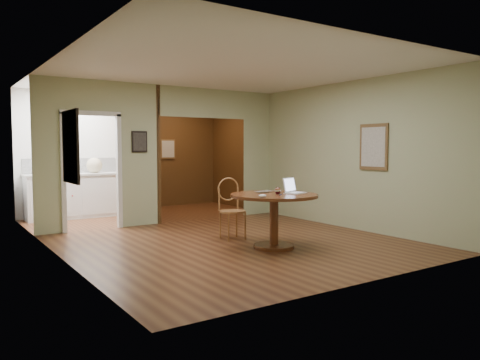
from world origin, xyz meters
TOP-DOWN VIEW (x-y plane):
  - floor at (0.00, 0.00)m, footprint 5.00×5.00m
  - room_shell at (-0.47, 3.10)m, footprint 5.20×7.50m
  - dining_table at (0.28, -0.53)m, footprint 1.29×1.29m
  - chair at (0.15, 0.45)m, footprint 0.46×0.46m
  - open_laptop at (0.60, -0.57)m, footprint 0.39×0.39m
  - closed_laptop at (0.30, -0.30)m, footprint 0.35×0.26m
  - mouse at (-0.15, -0.82)m, footprint 0.13×0.10m
  - wine_glass at (0.32, -0.57)m, footprint 0.10×0.10m
  - pen at (0.29, -0.67)m, footprint 0.12×0.10m
  - kitchen_cabinet at (-1.35, 4.20)m, footprint 2.06×0.60m
  - grocery_bag at (-0.95, 4.20)m, footprint 0.37×0.33m

SIDE VIEW (x-z plane):
  - floor at x=0.00m, z-range 0.00..0.00m
  - kitchen_cabinet at x=-1.35m, z-range 0.00..0.94m
  - chair at x=0.15m, z-range 0.06..1.05m
  - dining_table at x=0.28m, z-range 0.19..1.00m
  - pen at x=0.29m, z-range 0.81..0.81m
  - closed_laptop at x=0.30m, z-range 0.81..0.83m
  - mouse at x=-0.15m, z-range 0.81..0.85m
  - wine_glass at x=0.32m, z-range 0.81..0.91m
  - open_laptop at x=0.60m, z-range 0.75..0.98m
  - grocery_bag at x=-0.95m, z-range 0.94..1.27m
  - room_shell at x=-0.47m, z-range -1.21..3.79m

